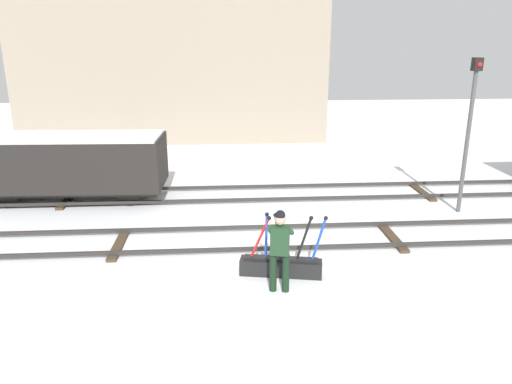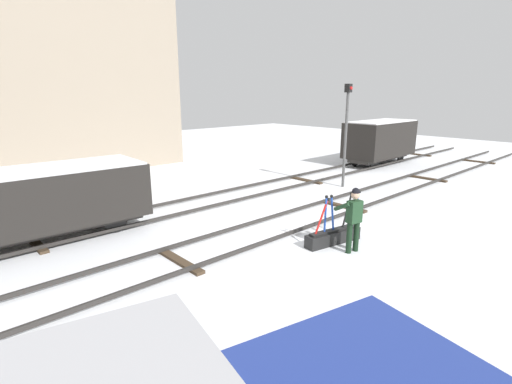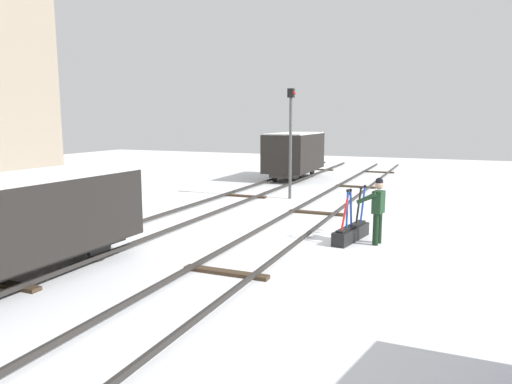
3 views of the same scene
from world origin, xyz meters
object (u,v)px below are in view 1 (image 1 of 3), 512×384
(freight_car_far_end, at_px, (71,163))
(switch_lever_frame, at_px, (281,264))
(signal_post, at_px, (470,122))
(rail_worker, at_px, (280,246))

(freight_car_far_end, bearing_deg, switch_lever_frame, -41.31)
(signal_post, distance_m, freight_car_far_end, 12.12)
(rail_worker, bearing_deg, switch_lever_frame, 90.74)
(rail_worker, bearing_deg, signal_post, 47.37)
(switch_lever_frame, height_order, signal_post, signal_post)
(signal_post, relative_size, freight_car_far_end, 0.77)
(rail_worker, height_order, signal_post, signal_post)
(rail_worker, relative_size, signal_post, 0.39)
(freight_car_far_end, bearing_deg, signal_post, -7.20)
(signal_post, bearing_deg, switch_lever_frame, -147.28)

